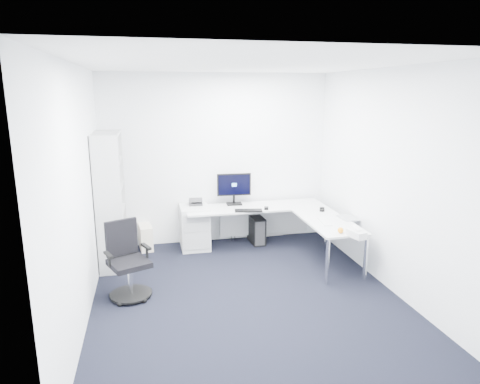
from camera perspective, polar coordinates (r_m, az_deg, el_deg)
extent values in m
plane|color=black|center=(5.31, 0.88, -13.79)|extent=(4.20, 4.20, 0.00)
plane|color=white|center=(4.73, 1.00, 16.72)|extent=(4.20, 4.20, 0.00)
cube|color=white|center=(6.87, -3.11, 4.35)|extent=(3.60, 0.02, 2.70)
cube|color=white|center=(2.93, 10.53, -8.32)|extent=(3.60, 0.02, 2.70)
cube|color=white|center=(4.77, -20.60, -0.49)|extent=(0.02, 4.20, 2.70)
cube|color=white|center=(5.53, 19.39, 1.42)|extent=(0.02, 4.20, 2.70)
cube|color=silver|center=(6.78, -6.06, -4.65)|extent=(0.44, 0.55, 0.67)
cube|color=black|center=(7.00, 2.21, -5.01)|extent=(0.22, 0.45, 0.43)
cube|color=beige|center=(6.88, -12.48, -5.88)|extent=(0.23, 0.42, 0.38)
cube|color=silver|center=(7.40, 4.24, -5.62)|extent=(0.39, 0.09, 0.04)
cube|color=black|center=(6.48, 1.14, -2.48)|extent=(0.43, 0.22, 0.02)
cube|color=black|center=(6.59, 3.53, -2.17)|extent=(0.09, 0.12, 0.03)
cube|color=silver|center=(6.07, 11.20, -3.86)|extent=(0.17, 0.42, 0.01)
sphere|color=orange|center=(5.63, 13.27, -4.99)|extent=(0.08, 0.08, 0.08)
cube|color=silver|center=(5.52, 15.24, -5.42)|extent=(0.19, 0.28, 0.09)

